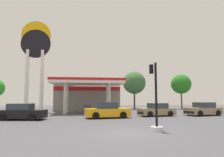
{
  "coord_description": "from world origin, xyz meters",
  "views": [
    {
      "loc": [
        -2.38,
        -11.6,
        1.96
      ],
      "look_at": [
        0.43,
        10.84,
        4.21
      ],
      "focal_mm": 32.1,
      "sensor_mm": 36.0,
      "label": 1
    }
  ],
  "objects_px": {
    "car_0": "(22,112)",
    "car_1": "(157,110)",
    "car_2": "(203,109)",
    "station_pole_sign": "(35,53)",
    "tree_2": "(134,83)",
    "tree_3": "(181,84)",
    "traffic_signal_1": "(156,110)",
    "tree_1": "(64,88)",
    "car_3": "(107,111)"
  },
  "relations": [
    {
      "from": "car_2",
      "to": "traffic_signal_1",
      "type": "relative_size",
      "value": 1.08
    },
    {
      "from": "car_2",
      "to": "station_pole_sign",
      "type": "bearing_deg",
      "value": 159.34
    },
    {
      "from": "car_2",
      "to": "car_3",
      "type": "height_order",
      "value": "car_3"
    },
    {
      "from": "car_2",
      "to": "tree_2",
      "type": "relative_size",
      "value": 0.64
    },
    {
      "from": "tree_3",
      "to": "traffic_signal_1",
      "type": "bearing_deg",
      "value": -119.4
    },
    {
      "from": "car_2",
      "to": "car_3",
      "type": "xyz_separation_m",
      "value": [
        -11.28,
        -1.54,
        0.03
      ]
    },
    {
      "from": "station_pole_sign",
      "to": "car_3",
      "type": "distance_m",
      "value": 15.46
    },
    {
      "from": "car_2",
      "to": "car_3",
      "type": "relative_size",
      "value": 0.97
    },
    {
      "from": "station_pole_sign",
      "to": "tree_1",
      "type": "height_order",
      "value": "station_pole_sign"
    },
    {
      "from": "car_0",
      "to": "car_3",
      "type": "distance_m",
      "value": 7.98
    },
    {
      "from": "car_2",
      "to": "tree_2",
      "type": "bearing_deg",
      "value": 107.07
    },
    {
      "from": "car_3",
      "to": "tree_3",
      "type": "distance_m",
      "value": 21.94
    },
    {
      "from": "tree_2",
      "to": "car_2",
      "type": "bearing_deg",
      "value": -72.93
    },
    {
      "from": "car_1",
      "to": "car_2",
      "type": "distance_m",
      "value": 5.58
    },
    {
      "from": "traffic_signal_1",
      "to": "tree_1",
      "type": "height_order",
      "value": "tree_1"
    },
    {
      "from": "station_pole_sign",
      "to": "car_0",
      "type": "relative_size",
      "value": 3.03
    },
    {
      "from": "station_pole_sign",
      "to": "traffic_signal_1",
      "type": "xyz_separation_m",
      "value": [
        11.66,
        -17.74,
        -7.25
      ]
    },
    {
      "from": "car_2",
      "to": "car_3",
      "type": "distance_m",
      "value": 11.38
    },
    {
      "from": "car_0",
      "to": "tree_1",
      "type": "relative_size",
      "value": 0.8
    },
    {
      "from": "car_1",
      "to": "tree_1",
      "type": "height_order",
      "value": "tree_1"
    },
    {
      "from": "car_3",
      "to": "tree_1",
      "type": "relative_size",
      "value": 0.85
    },
    {
      "from": "car_1",
      "to": "car_0",
      "type": "bearing_deg",
      "value": -170.68
    },
    {
      "from": "station_pole_sign",
      "to": "tree_1",
      "type": "distance_m",
      "value": 8.06
    },
    {
      "from": "car_1",
      "to": "car_2",
      "type": "xyz_separation_m",
      "value": [
        5.58,
        0.06,
        0.03
      ]
    },
    {
      "from": "tree_1",
      "to": "car_1",
      "type": "bearing_deg",
      "value": -48.92
    },
    {
      "from": "car_2",
      "to": "tree_3",
      "type": "distance_m",
      "value": 14.75
    },
    {
      "from": "station_pole_sign",
      "to": "car_3",
      "type": "xyz_separation_m",
      "value": [
        9.52,
        -9.39,
        -7.77
      ]
    },
    {
      "from": "station_pole_sign",
      "to": "car_1",
      "type": "bearing_deg",
      "value": -27.45
    },
    {
      "from": "car_0",
      "to": "car_2",
      "type": "relative_size",
      "value": 0.97
    },
    {
      "from": "car_0",
      "to": "station_pole_sign",
      "type": "bearing_deg",
      "value": 98.81
    },
    {
      "from": "tree_3",
      "to": "tree_2",
      "type": "bearing_deg",
      "value": 172.17
    },
    {
      "from": "car_0",
      "to": "tree_2",
      "type": "distance_m",
      "value": 22.93
    },
    {
      "from": "traffic_signal_1",
      "to": "tree_1",
      "type": "xyz_separation_m",
      "value": [
        -8.19,
        23.31,
        2.59
      ]
    },
    {
      "from": "car_0",
      "to": "car_1",
      "type": "bearing_deg",
      "value": 9.32
    },
    {
      "from": "station_pole_sign",
      "to": "car_1",
      "type": "xyz_separation_m",
      "value": [
        15.22,
        -7.9,
        -7.84
      ]
    },
    {
      "from": "car_1",
      "to": "traffic_signal_1",
      "type": "relative_size",
      "value": 1.01
    },
    {
      "from": "traffic_signal_1",
      "to": "tree_2",
      "type": "xyz_separation_m",
      "value": [
        4.6,
        24.7,
        3.63
      ]
    },
    {
      "from": "station_pole_sign",
      "to": "car_0",
      "type": "bearing_deg",
      "value": -81.19
    },
    {
      "from": "car_2",
      "to": "tree_1",
      "type": "relative_size",
      "value": 0.82
    },
    {
      "from": "car_1",
      "to": "traffic_signal_1",
      "type": "bearing_deg",
      "value": -109.9
    },
    {
      "from": "car_2",
      "to": "tree_3",
      "type": "relative_size",
      "value": 0.7
    },
    {
      "from": "station_pole_sign",
      "to": "tree_3",
      "type": "relative_size",
      "value": 2.06
    },
    {
      "from": "car_3",
      "to": "traffic_signal_1",
      "type": "bearing_deg",
      "value": -75.66
    },
    {
      "from": "car_1",
      "to": "tree_1",
      "type": "relative_size",
      "value": 0.77
    },
    {
      "from": "car_0",
      "to": "tree_1",
      "type": "bearing_deg",
      "value": 83.13
    },
    {
      "from": "tree_2",
      "to": "tree_3",
      "type": "distance_m",
      "value": 8.74
    },
    {
      "from": "tree_2",
      "to": "tree_3",
      "type": "xyz_separation_m",
      "value": [
        8.65,
        -1.19,
        -0.26
      ]
    },
    {
      "from": "traffic_signal_1",
      "to": "tree_1",
      "type": "bearing_deg",
      "value": 109.36
    },
    {
      "from": "car_0",
      "to": "tree_2",
      "type": "bearing_deg",
      "value": 49.36
    },
    {
      "from": "station_pole_sign",
      "to": "tree_2",
      "type": "bearing_deg",
      "value": 23.19
    }
  ]
}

